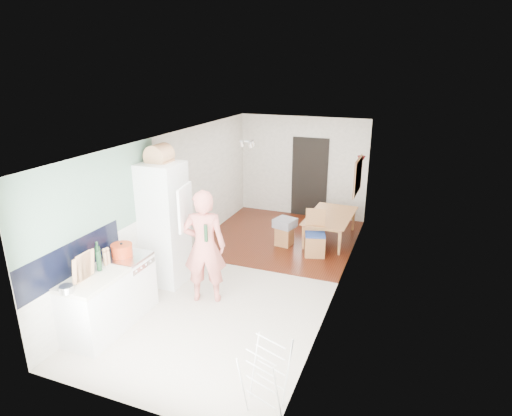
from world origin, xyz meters
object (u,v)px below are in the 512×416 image
Objects in this scene: person at (204,237)px; dining_table at (331,230)px; stool at (284,236)px; drying_rack at (266,378)px; dining_chair at (315,234)px.

person is 1.59× the size of dining_table.
drying_rack reaches higher than stool.
drying_rack is at bearing 112.53° from person.
stool is (-0.72, 0.26, -0.26)m from dining_chair.
person is at bearing 158.18° from dining_table.
dining_table reaches higher than stool.
dining_chair is 1.15× the size of drying_rack.
stool is (0.53, 2.57, -0.90)m from person.
dining_table is 3.35× the size of stool.
person is at bearing 152.32° from drying_rack.
person reaches higher than stool.
drying_rack is at bearing -174.81° from dining_table.
person reaches higher than dining_table.
stool is 4.61m from drying_rack.
person is 2.78m from stool.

